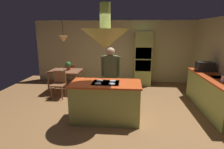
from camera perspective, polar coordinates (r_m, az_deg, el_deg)
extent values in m
plane|color=olive|center=(5.00, -1.57, -12.28)|extent=(8.16, 8.16, 0.00)
cube|color=beige|center=(8.00, 1.18, 6.93)|extent=(6.80, 0.10, 2.55)
cube|color=#A8B259|center=(4.64, -1.89, -8.31)|extent=(1.62, 0.82, 0.90)
cube|color=#D14C1E|center=(4.49, -1.94, -2.72)|extent=(1.68, 0.88, 0.04)
cube|color=black|center=(4.48, -1.94, -2.54)|extent=(0.64, 0.52, 0.01)
cylinder|color=#B2B2B7|center=(4.38, -4.22, -2.76)|extent=(0.15, 0.15, 0.02)
cylinder|color=#B2B2B7|center=(4.34, -0.04, -2.86)|extent=(0.15, 0.15, 0.02)
cylinder|color=#B2B2B7|center=(4.62, -3.72, -1.87)|extent=(0.15, 0.15, 0.02)
cylinder|color=#B2B2B7|center=(4.59, 0.24, -1.97)|extent=(0.15, 0.15, 0.02)
cube|color=#A8B259|center=(5.84, 28.20, -5.35)|extent=(0.62, 2.56, 0.90)
cube|color=#D14C1E|center=(5.72, 28.71, -0.87)|extent=(0.66, 2.60, 0.04)
cube|color=#B2B2B7|center=(5.80, 30.05, -1.47)|extent=(0.48, 0.36, 0.16)
cube|color=#A8B259|center=(7.63, 9.26, 4.74)|extent=(0.66, 0.62, 2.09)
cube|color=black|center=(7.31, 9.50, 6.36)|extent=(0.60, 0.04, 0.44)
cube|color=black|center=(7.39, 9.36, 2.66)|extent=(0.60, 0.04, 0.44)
cube|color=brown|center=(6.90, -13.95, 1.03)|extent=(1.09, 0.88, 0.04)
cylinder|color=brown|center=(6.82, -18.65, -2.71)|extent=(0.06, 0.06, 0.72)
cylinder|color=brown|center=(6.50, -10.79, -3.02)|extent=(0.06, 0.06, 0.72)
cylinder|color=brown|center=(7.50, -16.37, -1.14)|extent=(0.06, 0.06, 0.72)
cylinder|color=brown|center=(7.21, -9.17, -1.34)|extent=(0.06, 0.06, 0.72)
cylinder|color=tan|center=(5.31, -1.37, -5.79)|extent=(0.14, 0.14, 0.84)
cylinder|color=tan|center=(5.30, 0.58, -5.84)|extent=(0.14, 0.14, 0.84)
cube|color=#4C6042|center=(5.11, -0.41, 2.12)|extent=(0.36, 0.22, 0.65)
cylinder|color=#4C6042|center=(5.13, -2.86, 2.51)|extent=(0.09, 0.09, 0.55)
cylinder|color=#4C6042|center=(5.09, 2.06, 2.44)|extent=(0.09, 0.09, 0.55)
sphere|color=tan|center=(5.04, -0.41, 6.89)|extent=(0.23, 0.23, 0.23)
cone|color=#A8B259|center=(4.32, -2.04, 10.74)|extent=(1.10, 1.10, 0.45)
cylinder|color=#A8B259|center=(4.32, -2.10, 17.37)|extent=(0.24, 0.24, 0.55)
cone|color=#E0B266|center=(6.76, -14.48, 10.35)|extent=(0.32, 0.32, 0.22)
cylinder|color=black|center=(6.76, -14.69, 13.81)|extent=(0.01, 0.01, 0.60)
cube|color=brown|center=(6.30, -15.95, -3.06)|extent=(0.40, 0.40, 0.04)
cube|color=brown|center=(6.41, -15.51, -0.73)|extent=(0.40, 0.04, 0.42)
cylinder|color=brown|center=(6.28, -17.82, -5.40)|extent=(0.04, 0.04, 0.43)
cylinder|color=brown|center=(6.15, -14.88, -5.57)|extent=(0.04, 0.04, 0.43)
cylinder|color=brown|center=(6.57, -16.69, -4.48)|extent=(0.04, 0.04, 0.43)
cylinder|color=brown|center=(6.46, -13.88, -4.62)|extent=(0.04, 0.04, 0.43)
cube|color=brown|center=(7.65, -12.07, 0.01)|extent=(0.40, 0.40, 0.04)
cube|color=brown|center=(7.44, -12.55, 1.34)|extent=(0.40, 0.04, 0.42)
cylinder|color=brown|center=(7.82, -10.44, -1.34)|extent=(0.04, 0.04, 0.43)
cylinder|color=brown|center=(7.91, -12.81, -1.27)|extent=(0.04, 0.04, 0.43)
cylinder|color=brown|center=(7.50, -11.12, -1.99)|extent=(0.04, 0.04, 0.43)
cylinder|color=brown|center=(7.60, -13.58, -1.91)|extent=(0.04, 0.04, 0.43)
cylinder|color=#99382D|center=(6.95, -13.01, 1.83)|extent=(0.14, 0.14, 0.12)
sphere|color=#2D722D|center=(6.92, -13.07, 2.97)|extent=(0.20, 0.20, 0.20)
cylinder|color=white|center=(6.72, -15.36, 1.19)|extent=(0.07, 0.07, 0.09)
cylinder|color=silver|center=(5.29, 30.77, -1.07)|extent=(0.13, 0.13, 0.15)
cube|color=#232326|center=(6.38, 26.18, 2.19)|extent=(0.46, 0.36, 0.28)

